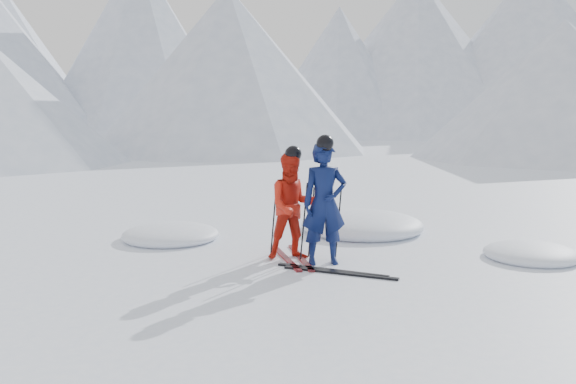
{
  "coord_description": "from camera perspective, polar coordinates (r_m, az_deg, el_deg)",
  "views": [
    {
      "loc": [
        -2.45,
        -8.56,
        2.34
      ],
      "look_at": [
        -1.99,
        0.5,
        1.1
      ],
      "focal_mm": 38.0,
      "sensor_mm": 36.0,
      "label": 1
    }
  ],
  "objects": [
    {
      "name": "pole_red_right",
      "position": [
        9.7,
        2.2,
        -2.81
      ],
      "size": [
        0.11,
        0.08,
        1.11
      ],
      "primitive_type": "cylinder",
      "rotation": [
        -0.05,
        0.08,
        0.0
      ],
      "color": "black",
      "rests_on": "ground"
    },
    {
      "name": "snow_lumps",
      "position": [
        11.18,
        5.84,
        -4.34
      ],
      "size": [
        8.4,
        5.61,
        0.52
      ],
      "color": "white",
      "rests_on": "ground"
    },
    {
      "name": "skier_red",
      "position": [
        9.49,
        0.48,
        -1.34
      ],
      "size": [
        0.9,
        0.75,
        1.67
      ],
      "primitive_type": "imported",
      "rotation": [
        0.0,
        0.0,
        0.16
      ],
      "color": "red",
      "rests_on": "ground"
    },
    {
      "name": "ski_worn_left",
      "position": [
        9.65,
        -0.24,
        -6.16
      ],
      "size": [
        0.42,
        1.69,
        0.03
      ],
      "primitive_type": "cube",
      "rotation": [
        0.0,
        0.0,
        0.2
      ],
      "color": "black",
      "rests_on": "ground"
    },
    {
      "name": "pole_blue_left",
      "position": [
        9.35,
        1.49,
        -2.84
      ],
      "size": [
        0.12,
        0.09,
        1.23
      ],
      "primitive_type": "cylinder",
      "rotation": [
        0.05,
        0.08,
        0.0
      ],
      "color": "black",
      "rests_on": "ground"
    },
    {
      "name": "ski_worn_right",
      "position": [
        9.66,
        1.19,
        -6.14
      ],
      "size": [
        0.3,
        1.7,
        0.03
      ],
      "primitive_type": "cube",
      "rotation": [
        0.0,
        0.0,
        0.13
      ],
      "color": "black",
      "rests_on": "ground"
    },
    {
      "name": "ski_loose_b",
      "position": [
        8.8,
        4.89,
        -7.56
      ],
      "size": [
        1.57,
        0.83,
        0.03
      ],
      "primitive_type": "cube",
      "rotation": [
        0.0,
        0.0,
        1.12
      ],
      "color": "black",
      "rests_on": "ground"
    },
    {
      "name": "mountain_range",
      "position": [
        44.83,
        7.8,
        13.31
      ],
      "size": [
        106.15,
        62.94,
        15.53
      ],
      "color": "#B2BCD1",
      "rests_on": "ground"
    },
    {
      "name": "pole_blue_right",
      "position": [
        9.5,
        4.75,
        -2.69
      ],
      "size": [
        0.12,
        0.07,
        1.23
      ],
      "primitive_type": "cylinder",
      "rotation": [
        -0.04,
        0.08,
        0.0
      ],
      "color": "black",
      "rests_on": "ground"
    },
    {
      "name": "ground",
      "position": [
        9.2,
        12.74,
        -7.14
      ],
      "size": [
        160.0,
        160.0,
        0.0
      ],
      "primitive_type": "plane",
      "color": "white",
      "rests_on": "ground"
    },
    {
      "name": "skier_blue",
      "position": [
        9.17,
        3.43,
        -1.09
      ],
      "size": [
        0.72,
        0.52,
        1.85
      ],
      "primitive_type": "imported",
      "rotation": [
        0.0,
        0.0,
        0.11
      ],
      "color": "#0B1543",
      "rests_on": "ground"
    },
    {
      "name": "pole_red_left",
      "position": [
        9.77,
        -1.37,
        -2.74
      ],
      "size": [
        0.11,
        0.09,
        1.11
      ],
      "primitive_type": "cylinder",
      "rotation": [
        0.06,
        0.08,
        0.0
      ],
      "color": "black",
      "rests_on": "ground"
    },
    {
      "name": "ski_loose_a",
      "position": [
        8.93,
        4.12,
        -7.32
      ],
      "size": [
        1.54,
        0.88,
        0.03
      ],
      "primitive_type": "cube",
      "rotation": [
        0.0,
        0.0,
        1.08
      ],
      "color": "black",
      "rests_on": "ground"
    }
  ]
}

